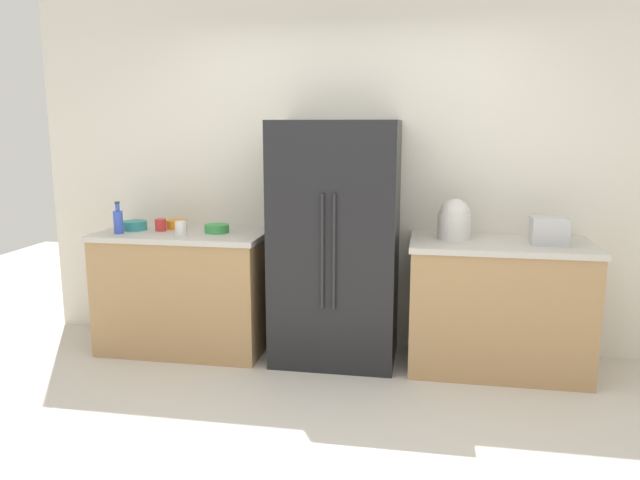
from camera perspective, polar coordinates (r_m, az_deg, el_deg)
The scene contains 13 objects.
ground_plane at distance 3.50m, azimuth -0.67°, elevation -18.62°, with size 10.12×10.12×0.00m, color beige.
kitchen_back_panel at distance 4.71m, azimuth 3.13°, elevation 6.61°, with size 5.06×0.10×2.76m, color silver.
counter_left at distance 4.81m, azimuth -12.54°, elevation -4.62°, with size 1.27×0.69×0.92m.
counter_right at distance 4.48m, azimuth 16.37°, elevation -5.95°, with size 1.25×0.69×0.92m.
refrigerator at distance 4.40m, azimuth 1.48°, elevation -0.28°, with size 0.89×0.67×1.75m.
toaster at distance 4.36m, azimuth 20.74°, elevation 0.80°, with size 0.24×0.18×0.19m, color silver.
rice_cooker at distance 4.39m, azimuth 12.52°, elevation 1.84°, with size 0.23×0.23×0.29m.
bottle_a at distance 4.74m, azimuth -18.44°, elevation 1.71°, with size 0.07×0.07×0.24m.
cup_a at distance 4.54m, azimuth -12.94°, elevation 1.07°, with size 0.09×0.09×0.10m, color white.
cup_b at distance 4.78m, azimuth -14.76°, elevation 1.38°, with size 0.08×0.08×0.09m, color red.
bowl_a at distance 4.62m, azimuth -9.68°, elevation 1.08°, with size 0.18×0.18×0.06m, color green.
bowl_b at distance 4.87m, azimuth -13.32°, elevation 1.45°, with size 0.16×0.16×0.07m, color orange.
bowl_c at distance 4.89m, azimuth -17.04°, elevation 1.32°, with size 0.19×0.19×0.07m, color teal.
Camera 1 is at (0.58, -3.00, 1.72)m, focal length 34.04 mm.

